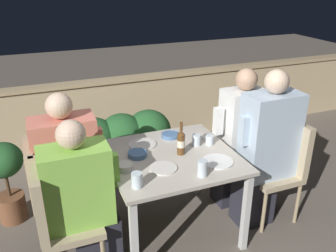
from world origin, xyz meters
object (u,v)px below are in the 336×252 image
object	(u,v)px
chair_left_far	(47,187)
person_white_polo	(238,138)
chair_right_far	(255,145)
potted_plant	(5,175)
chair_left_near	(55,215)
beer_bottle	(181,142)
person_blue_shirt	(265,150)
chair_right_near	(282,161)
person_coral_top	(72,172)
person_green_blouse	(84,201)

from	to	relation	value
chair_left_far	person_white_polo	bearing A→B (deg)	0.28
chair_right_far	potted_plant	distance (m)	2.23
person_white_polo	potted_plant	xyz separation A→B (m)	(-1.99, 0.46, -0.20)
chair_left_far	person_white_polo	distance (m)	1.68
chair_right_far	potted_plant	bearing A→B (deg)	168.02
chair_left_near	chair_left_far	distance (m)	0.37
chair_left_near	beer_bottle	world-z (taller)	beer_bottle
chair_left_near	potted_plant	bearing A→B (deg)	111.83
chair_left_far	person_blue_shirt	world-z (taller)	person_blue_shirt
chair_left_near	chair_right_far	size ratio (longest dim) A/B	1.00
chair_left_far	beer_bottle	bearing A→B (deg)	-10.47
person_blue_shirt	chair_right_near	bearing A→B (deg)	0.00
person_coral_top	chair_right_far	xyz separation A→B (m)	(1.68, 0.01, -0.09)
person_white_polo	chair_right_near	bearing A→B (deg)	-54.55
chair_left_near	potted_plant	xyz separation A→B (m)	(-0.34, 0.84, -0.09)
person_green_blouse	person_blue_shirt	size ratio (longest dim) A/B	0.88
beer_bottle	chair_left_far	bearing A→B (deg)	169.53
chair_right_far	potted_plant	xyz separation A→B (m)	(-2.18, 0.46, -0.09)
person_green_blouse	beer_bottle	bearing A→B (deg)	12.59
potted_plant	chair_right_near	bearing A→B (deg)	-19.73
person_blue_shirt	person_white_polo	size ratio (longest dim) A/B	1.05
person_coral_top	person_blue_shirt	size ratio (longest dim) A/B	0.93
chair_left_far	person_coral_top	size ratio (longest dim) A/B	0.71
person_green_blouse	person_coral_top	xyz separation A→B (m)	(-0.03, 0.37, 0.03)
chair_left_far	chair_right_near	size ratio (longest dim) A/B	1.00
chair_left_far	person_blue_shirt	xyz separation A→B (m)	(1.72, -0.33, 0.14)
person_coral_top	beer_bottle	world-z (taller)	person_coral_top
person_white_polo	beer_bottle	bearing A→B (deg)	-163.26
chair_left_far	beer_bottle	xyz separation A→B (m)	(1.02, -0.19, 0.28)
chair_right_near	person_white_polo	distance (m)	0.43
person_green_blouse	person_coral_top	world-z (taller)	person_coral_top
person_coral_top	chair_right_far	world-z (taller)	person_coral_top
chair_left_far	chair_right_near	xyz separation A→B (m)	(1.92, -0.33, 0.00)
person_white_polo	chair_left_near	bearing A→B (deg)	-167.20
person_green_blouse	chair_right_far	world-z (taller)	person_green_blouse
person_coral_top	potted_plant	size ratio (longest dim) A/B	1.70
chair_left_far	person_white_polo	world-z (taller)	person_white_polo
person_green_blouse	person_blue_shirt	world-z (taller)	person_blue_shirt
person_green_blouse	person_white_polo	distance (m)	1.50
person_blue_shirt	potted_plant	bearing A→B (deg)	158.56
person_coral_top	potted_plant	distance (m)	0.71
chair_left_near	person_green_blouse	world-z (taller)	person_green_blouse
person_blue_shirt	person_white_polo	bearing A→B (deg)	97.75
person_green_blouse	potted_plant	world-z (taller)	person_green_blouse
potted_plant	chair_right_far	bearing A→B (deg)	-11.98
person_blue_shirt	beer_bottle	size ratio (longest dim) A/B	5.07
chair_right_near	beer_bottle	xyz separation A→B (m)	(-0.89, 0.14, 0.28)
chair_left_far	chair_right_far	world-z (taller)	same
person_blue_shirt	beer_bottle	bearing A→B (deg)	168.82
person_coral_top	person_blue_shirt	world-z (taller)	person_blue_shirt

